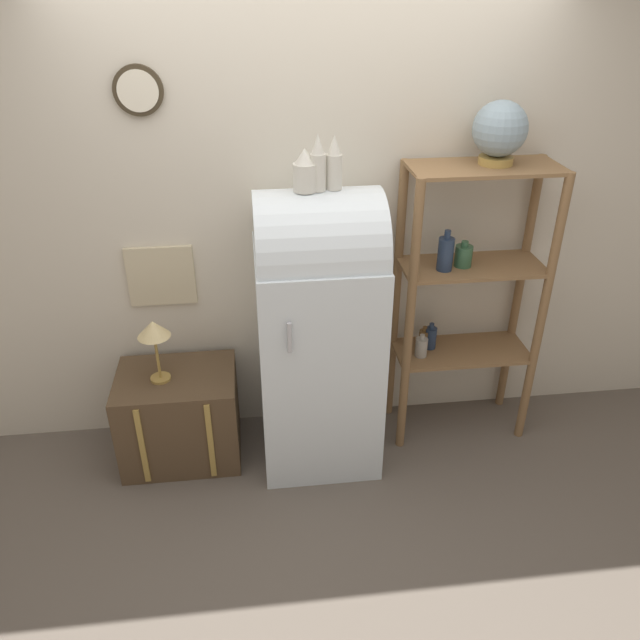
{
  "coord_description": "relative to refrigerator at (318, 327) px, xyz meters",
  "views": [
    {
      "loc": [
        -0.34,
        -2.65,
        2.52
      ],
      "look_at": [
        0.01,
        0.22,
        0.87
      ],
      "focal_mm": 35.0,
      "sensor_mm": 36.0,
      "label": 1
    }
  ],
  "objects": [
    {
      "name": "ground_plane",
      "position": [
        0.0,
        -0.22,
        -0.83
      ],
      "size": [
        12.0,
        12.0,
        0.0
      ],
      "primitive_type": "plane",
      "color": "#60564C"
    },
    {
      "name": "globe",
      "position": [
        0.92,
        0.14,
        0.98
      ],
      "size": [
        0.27,
        0.27,
        0.31
      ],
      "color": "#AD8942",
      "rests_on": "shelf_unit"
    },
    {
      "name": "vase_left",
      "position": [
        -0.06,
        -0.0,
        0.85
      ],
      "size": [
        0.11,
        0.11,
        0.2
      ],
      "color": "beige",
      "rests_on": "refrigerator"
    },
    {
      "name": "shelf_unit",
      "position": [
        0.85,
        0.12,
        0.12
      ],
      "size": [
        0.8,
        0.37,
        1.64
      ],
      "color": "olive",
      "rests_on": "ground_plane"
    },
    {
      "name": "desk_lamp",
      "position": [
        -0.87,
        0.02,
        0.01
      ],
      "size": [
        0.17,
        0.17,
        0.37
      ],
      "color": "#AD8942",
      "rests_on": "suitcase_trunk"
    },
    {
      "name": "refrigerator",
      "position": [
        0.0,
        0.0,
        0.0
      ],
      "size": [
        0.64,
        0.68,
        1.59
      ],
      "color": "silver",
      "rests_on": "ground_plane"
    },
    {
      "name": "vase_center",
      "position": [
        0.0,
        -0.0,
        0.88
      ],
      "size": [
        0.07,
        0.07,
        0.27
      ],
      "color": "beige",
      "rests_on": "refrigerator"
    },
    {
      "name": "vase_right",
      "position": [
        0.08,
        0.01,
        0.87
      ],
      "size": [
        0.08,
        0.08,
        0.26
      ],
      "color": "beige",
      "rests_on": "refrigerator"
    },
    {
      "name": "wall_back",
      "position": [
        -0.0,
        0.35,
        0.52
      ],
      "size": [
        7.0,
        0.09,
        2.7
      ],
      "color": "beige",
      "rests_on": "ground_plane"
    },
    {
      "name": "suitcase_trunk",
      "position": [
        -0.8,
        0.04,
        -0.56
      ],
      "size": [
        0.66,
        0.5,
        0.55
      ],
      "color": "brown",
      "rests_on": "ground_plane"
    }
  ]
}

